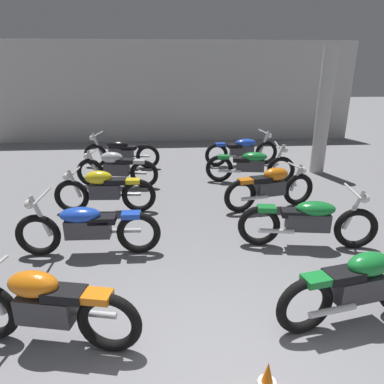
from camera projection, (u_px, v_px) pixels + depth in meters
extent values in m
cube|color=#BCBAB7|center=(176.00, 92.00, 13.06)|extent=(13.33, 0.24, 3.60)
cylinder|color=#BCBAB7|center=(324.00, 112.00, 9.08)|extent=(0.36, 0.36, 3.20)
torus|color=black|center=(109.00, 323.00, 3.49)|extent=(0.68, 0.25, 0.67)
cube|color=#38383D|center=(46.00, 309.00, 3.54)|extent=(0.61, 0.36, 0.28)
ellipsoid|color=orange|center=(33.00, 284.00, 3.46)|extent=(0.57, 0.38, 0.26)
cube|color=black|center=(65.00, 294.00, 3.44)|extent=(0.44, 0.32, 0.10)
cube|color=orange|center=(97.00, 296.00, 3.40)|extent=(0.32, 0.25, 0.08)
cylinder|color=silver|center=(91.00, 314.00, 3.65)|extent=(0.55, 0.18, 0.07)
torus|color=black|center=(38.00, 235.00, 5.29)|extent=(0.67, 0.13, 0.67)
torus|color=black|center=(139.00, 233.00, 5.36)|extent=(0.67, 0.13, 0.67)
cylinder|color=silver|center=(41.00, 216.00, 5.19)|extent=(0.28, 0.08, 0.66)
cube|color=#38383D|center=(88.00, 228.00, 5.29)|extent=(0.67, 0.26, 0.28)
ellipsoid|color=blue|center=(80.00, 215.00, 5.21)|extent=(0.61, 0.34, 0.22)
cube|color=black|center=(102.00, 219.00, 5.26)|extent=(0.41, 0.25, 0.10)
cube|color=blue|center=(131.00, 215.00, 5.26)|extent=(0.29, 0.21, 0.08)
cylinder|color=silver|center=(42.00, 196.00, 5.09)|extent=(0.05, 0.68, 0.04)
sphere|color=white|center=(29.00, 204.00, 5.12)|extent=(0.14, 0.14, 0.14)
cylinder|color=silver|center=(123.00, 231.00, 5.48)|extent=(0.55, 0.08, 0.07)
torus|color=black|center=(72.00, 196.00, 6.86)|extent=(0.67, 0.14, 0.67)
torus|color=black|center=(139.00, 196.00, 6.90)|extent=(0.67, 0.14, 0.67)
cylinder|color=silver|center=(74.00, 184.00, 6.78)|extent=(0.25, 0.08, 0.56)
cube|color=#38383D|center=(105.00, 191.00, 6.85)|extent=(0.58, 0.27, 0.28)
ellipsoid|color=yellow|center=(98.00, 177.00, 6.75)|extent=(0.53, 0.30, 0.26)
cube|color=black|center=(116.00, 181.00, 6.79)|extent=(0.41, 0.26, 0.10)
cube|color=yellow|center=(133.00, 181.00, 6.79)|extent=(0.29, 0.21, 0.08)
cylinder|color=silver|center=(76.00, 171.00, 6.69)|extent=(0.06, 0.48, 0.04)
sphere|color=white|center=(66.00, 177.00, 6.73)|extent=(0.14, 0.14, 0.14)
cylinder|color=silver|center=(127.00, 194.00, 7.02)|extent=(0.55, 0.10, 0.07)
torus|color=black|center=(90.00, 172.00, 8.39)|extent=(0.68, 0.22, 0.67)
torus|color=black|center=(144.00, 174.00, 8.28)|extent=(0.68, 0.22, 0.67)
cylinder|color=silver|center=(93.00, 162.00, 8.30)|extent=(0.25, 0.11, 0.56)
cube|color=#38383D|center=(117.00, 169.00, 8.30)|extent=(0.60, 0.33, 0.28)
ellipsoid|color=#B7B7BC|center=(112.00, 157.00, 8.21)|extent=(0.56, 0.36, 0.26)
cube|color=black|center=(125.00, 161.00, 8.21)|extent=(0.43, 0.30, 0.10)
cube|color=#B7B7BC|center=(139.00, 161.00, 8.18)|extent=(0.31, 0.24, 0.08)
cylinder|color=silver|center=(94.00, 151.00, 8.20)|extent=(0.12, 0.48, 0.04)
sphere|color=white|center=(86.00, 156.00, 8.26)|extent=(0.14, 0.14, 0.14)
cylinder|color=silver|center=(135.00, 173.00, 8.43)|extent=(0.55, 0.16, 0.07)
torus|color=black|center=(96.00, 156.00, 9.97)|extent=(0.68, 0.22, 0.67)
torus|color=black|center=(148.00, 157.00, 9.85)|extent=(0.68, 0.22, 0.67)
cylinder|color=silver|center=(97.00, 145.00, 9.86)|extent=(0.28, 0.11, 0.66)
cube|color=#38383D|center=(121.00, 153.00, 9.88)|extent=(0.69, 0.35, 0.28)
ellipsoid|color=black|center=(117.00, 145.00, 9.81)|extent=(0.64, 0.41, 0.22)
cube|color=black|center=(129.00, 148.00, 9.81)|extent=(0.43, 0.30, 0.10)
cube|color=black|center=(144.00, 146.00, 9.76)|extent=(0.31, 0.24, 0.08)
cylinder|color=silver|center=(98.00, 134.00, 9.75)|extent=(0.15, 0.68, 0.04)
sphere|color=white|center=(92.00, 138.00, 9.81)|extent=(0.14, 0.14, 0.14)
cylinder|color=silver|center=(140.00, 156.00, 10.00)|extent=(0.55, 0.16, 0.07)
torus|color=black|center=(305.00, 306.00, 3.74)|extent=(0.68, 0.24, 0.67)
cube|color=#38383D|center=(358.00, 288.00, 3.87)|extent=(0.61, 0.35, 0.28)
ellipsoid|color=#197F33|center=(369.00, 264.00, 3.81)|extent=(0.57, 0.38, 0.26)
cube|color=black|center=(343.00, 275.00, 3.75)|extent=(0.44, 0.32, 0.10)
cube|color=#197F33|center=(316.00, 280.00, 3.66)|extent=(0.31, 0.25, 0.08)
cylinder|color=silver|center=(332.00, 311.00, 3.69)|extent=(0.55, 0.18, 0.07)
torus|color=black|center=(356.00, 228.00, 5.51)|extent=(0.68, 0.20, 0.67)
torus|color=black|center=(259.00, 226.00, 5.60)|extent=(0.68, 0.20, 0.67)
cylinder|color=silver|center=(354.00, 210.00, 5.41)|extent=(0.28, 0.11, 0.66)
cube|color=#38383D|center=(308.00, 221.00, 5.52)|extent=(0.69, 0.33, 0.28)
ellipsoid|color=#197F33|center=(316.00, 209.00, 5.44)|extent=(0.64, 0.40, 0.22)
cube|color=black|center=(294.00, 213.00, 5.49)|extent=(0.43, 0.29, 0.10)
cube|color=#197F33|center=(267.00, 209.00, 5.49)|extent=(0.31, 0.24, 0.08)
cylinder|color=silver|center=(353.00, 191.00, 5.31)|extent=(0.13, 0.68, 0.04)
sphere|color=white|center=(365.00, 199.00, 5.34)|extent=(0.14, 0.14, 0.14)
cylinder|color=silver|center=(276.00, 231.00, 5.47)|extent=(0.55, 0.15, 0.07)
torus|color=black|center=(298.00, 190.00, 7.24)|extent=(0.68, 0.26, 0.67)
torus|color=black|center=(240.00, 196.00, 6.88)|extent=(0.68, 0.26, 0.67)
cylinder|color=silver|center=(296.00, 178.00, 7.13)|extent=(0.25, 0.12, 0.56)
cube|color=#38383D|center=(270.00, 188.00, 7.02)|extent=(0.61, 0.36, 0.28)
ellipsoid|color=orange|center=(276.00, 174.00, 6.96)|extent=(0.57, 0.39, 0.26)
cube|color=black|center=(261.00, 179.00, 6.90)|extent=(0.44, 0.32, 0.10)
cube|color=orange|center=(246.00, 181.00, 6.80)|extent=(0.32, 0.26, 0.08)
cylinder|color=silver|center=(295.00, 166.00, 7.03)|extent=(0.14, 0.48, 0.04)
sphere|color=white|center=(303.00, 171.00, 7.12)|extent=(0.14, 0.14, 0.14)
cylinder|color=silver|center=(255.00, 198.00, 6.84)|extent=(0.55, 0.19, 0.07)
torus|color=black|center=(281.00, 170.00, 8.60)|extent=(0.68, 0.21, 0.67)
torus|color=black|center=(219.00, 169.00, 8.71)|extent=(0.68, 0.21, 0.67)
cylinder|color=silver|center=(279.00, 157.00, 8.50)|extent=(0.28, 0.11, 0.66)
cube|color=#38383D|center=(250.00, 165.00, 8.62)|extent=(0.69, 0.34, 0.28)
ellipsoid|color=#197F33|center=(255.00, 157.00, 8.54)|extent=(0.64, 0.41, 0.22)
cube|color=black|center=(241.00, 160.00, 8.59)|extent=(0.43, 0.30, 0.10)
cube|color=#197F33|center=(224.00, 157.00, 8.60)|extent=(0.31, 0.24, 0.08)
cylinder|color=silver|center=(277.00, 145.00, 8.40)|extent=(0.14, 0.68, 0.04)
sphere|color=white|center=(285.00, 150.00, 8.42)|extent=(0.14, 0.14, 0.14)
cylinder|color=silver|center=(229.00, 171.00, 8.57)|extent=(0.55, 0.16, 0.07)
torus|color=black|center=(266.00, 153.00, 10.31)|extent=(0.68, 0.19, 0.67)
torus|color=black|center=(216.00, 155.00, 10.04)|extent=(0.68, 0.19, 0.67)
cylinder|color=silver|center=(264.00, 142.00, 10.19)|extent=(0.28, 0.10, 0.66)
cube|color=#38383D|center=(242.00, 150.00, 10.14)|extent=(0.68, 0.31, 0.28)
ellipsoid|color=blue|center=(246.00, 143.00, 10.08)|extent=(0.63, 0.39, 0.22)
cube|color=black|center=(235.00, 146.00, 10.05)|extent=(0.42, 0.28, 0.10)
cube|color=blue|center=(220.00, 144.00, 9.95)|extent=(0.30, 0.23, 0.08)
cylinder|color=silver|center=(263.00, 132.00, 10.07)|extent=(0.11, 0.68, 0.04)
sphere|color=white|center=(269.00, 136.00, 10.15)|extent=(0.14, 0.14, 0.14)
cylinder|color=silver|center=(226.00, 156.00, 9.97)|extent=(0.55, 0.13, 0.07)
cylinder|color=white|center=(267.00, 384.00, 2.84)|extent=(0.15, 0.15, 0.06)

